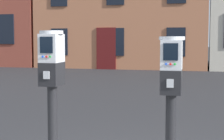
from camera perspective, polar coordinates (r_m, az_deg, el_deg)
parking_meter_near_kerb at (r=3.40m, az=-9.31°, el=-1.34°), size 0.22×0.25×1.41m
parking_meter_twin_adjacent at (r=3.13m, az=9.19°, el=-2.56°), size 0.22×0.25×1.35m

